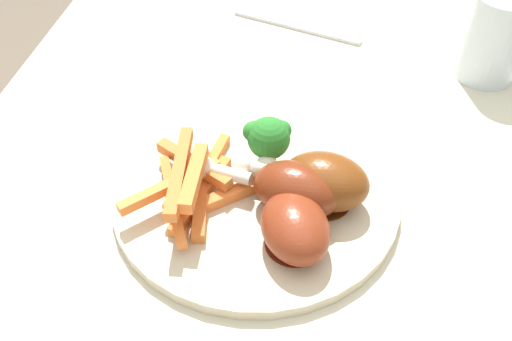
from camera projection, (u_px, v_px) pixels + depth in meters
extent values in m
cube|color=beige|center=(270.00, 165.00, 0.55)|extent=(1.27, 0.65, 0.03)
cylinder|color=#9C9582|center=(405.00, 115.00, 1.19)|extent=(0.06, 0.06, 0.69)
cylinder|color=#9C9582|center=(176.00, 101.00, 1.23)|extent=(0.06, 0.06, 0.69)
cylinder|color=beige|center=(256.00, 190.00, 0.50)|extent=(0.27, 0.27, 0.01)
cylinder|color=#78BD57|center=(267.00, 158.00, 0.51)|extent=(0.02, 0.02, 0.02)
sphere|color=#297A2A|center=(267.00, 138.00, 0.49)|extent=(0.04, 0.04, 0.04)
sphere|color=#297A2A|center=(253.00, 132.00, 0.49)|extent=(0.02, 0.02, 0.02)
sphere|color=#297A2A|center=(281.00, 130.00, 0.49)|extent=(0.02, 0.02, 0.02)
sphere|color=#297A2A|center=(255.00, 131.00, 0.49)|extent=(0.02, 0.02, 0.02)
cube|color=orange|center=(201.00, 195.00, 0.48)|extent=(0.10, 0.04, 0.01)
cube|color=orange|center=(171.00, 185.00, 0.46)|extent=(0.07, 0.08, 0.01)
cube|color=#D16C2F|center=(202.00, 194.00, 0.48)|extent=(0.11, 0.02, 0.01)
cube|color=orange|center=(179.00, 171.00, 0.45)|extent=(0.11, 0.02, 0.01)
cube|color=orange|center=(173.00, 199.00, 0.46)|extent=(0.10, 0.05, 0.01)
cube|color=orange|center=(194.00, 164.00, 0.49)|extent=(0.06, 0.08, 0.01)
cube|color=orange|center=(223.00, 198.00, 0.47)|extent=(0.06, 0.08, 0.01)
cube|color=orange|center=(184.00, 178.00, 0.47)|extent=(0.08, 0.02, 0.01)
cube|color=orange|center=(213.00, 161.00, 0.51)|extent=(0.07, 0.02, 0.01)
cube|color=orange|center=(194.00, 177.00, 0.44)|extent=(0.07, 0.01, 0.01)
cylinder|color=#4D200A|center=(323.00, 200.00, 0.48)|extent=(0.05, 0.05, 0.00)
ellipsoid|color=brown|center=(325.00, 181.00, 0.46)|extent=(0.07, 0.09, 0.05)
cylinder|color=beige|center=(261.00, 169.00, 0.48)|extent=(0.02, 0.04, 0.01)
sphere|color=silver|center=(243.00, 165.00, 0.48)|extent=(0.02, 0.02, 0.02)
cylinder|color=#5A1C0E|center=(294.00, 243.00, 0.44)|extent=(0.05, 0.05, 0.00)
ellipsoid|color=maroon|center=(295.00, 227.00, 0.43)|extent=(0.09, 0.08, 0.04)
cylinder|color=beige|center=(273.00, 179.00, 0.47)|extent=(0.04, 0.03, 0.01)
sphere|color=silver|center=(267.00, 164.00, 0.49)|extent=(0.02, 0.02, 0.02)
cylinder|color=#4E180B|center=(296.00, 207.00, 0.47)|extent=(0.05, 0.05, 0.00)
ellipsoid|color=maroon|center=(297.00, 189.00, 0.46)|extent=(0.07, 0.09, 0.05)
cylinder|color=beige|center=(227.00, 173.00, 0.47)|extent=(0.02, 0.05, 0.01)
sphere|color=silver|center=(205.00, 167.00, 0.48)|extent=(0.02, 0.02, 0.02)
cube|color=silver|center=(296.00, 27.00, 0.73)|extent=(0.08, 0.18, 0.00)
cylinder|color=silver|center=(495.00, 39.00, 0.61)|extent=(0.07, 0.07, 0.10)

